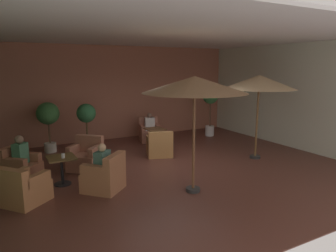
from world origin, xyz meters
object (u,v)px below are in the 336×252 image
patio_umbrella_tall_red (195,85)px  potted_tree_mid_left (48,117)px  armchair_front_left_south (86,157)px  armchair_front_left_west (20,168)px  armchair_front_right_east (159,146)px  cafe_table_front_left (62,165)px  patron_by_window (102,160)px  potted_tree_left_corner (210,103)px  armchair_front_left_north (24,189)px  iced_drink_cup (63,156)px  armchair_front_right_north (150,133)px  armchair_front_left_east (105,176)px  potted_tree_mid_right (87,121)px  cafe_table_front_right (155,133)px  patron_blue_shirt (150,123)px  patron_with_friend (20,151)px  patio_umbrella_center_beige (259,83)px

patio_umbrella_tall_red → potted_tree_mid_left: size_ratio=1.56×
armchair_front_left_south → potted_tree_mid_left: potted_tree_mid_left is taller
armchair_front_left_west → armchair_front_right_east: armchair_front_left_west is taller
cafe_table_front_left → armchair_front_right_east: (3.10, 1.03, -0.18)m
potted_tree_mid_left → patron_by_window: 3.99m
armchair_front_left_west → potted_tree_left_corner: potted_tree_left_corner is taller
armchair_front_left_north → iced_drink_cup: armchair_front_left_north is taller
armchair_front_right_north → patio_umbrella_tall_red: bearing=-103.8°
armchair_front_left_east → patio_umbrella_tall_red: 2.85m
potted_tree_left_corner → potted_tree_mid_left: size_ratio=1.16×
armchair_front_left_north → armchair_front_right_north: armchair_front_right_north is taller
armchair_front_right_east → iced_drink_cup: 3.31m
armchair_front_right_north → armchair_front_right_east: armchair_front_right_north is taller
armchair_front_left_east → armchair_front_left_west: bearing=135.9°
patio_umbrella_tall_red → potted_tree_mid_right: bearing=105.6°
armchair_front_left_east → cafe_table_front_right: size_ratio=1.61×
patron_blue_shirt → patron_by_window: size_ratio=0.99×
patron_with_friend → patron_blue_shirt: bearing=26.4°
cafe_table_front_right → iced_drink_cup: size_ratio=6.13×
potted_tree_mid_left → armchair_front_right_east: bearing=-35.4°
cafe_table_front_left → potted_tree_mid_right: 2.95m
armchair_front_left_east → cafe_table_front_right: (2.64, 2.84, 0.18)m
armchair_front_left_east → potted_tree_mid_left: potted_tree_mid_left is taller
patron_with_friend → cafe_table_front_right: bearing=16.8°
armchair_front_left_west → potted_tree_left_corner: (7.05, 1.90, 1.00)m
potted_tree_mid_left → patron_blue_shirt: 3.54m
patron_by_window → patron_with_friend: (-1.57, 1.52, 0.04)m
cafe_table_front_left → potted_tree_left_corner: bearing=23.2°
armchair_front_left_west → iced_drink_cup: armchair_front_left_west is taller
armchair_front_left_east → potted_tree_mid_right: 3.55m
cafe_table_front_left → armchair_front_right_north: bearing=39.2°
armchair_front_right_east → patron_by_window: 3.01m
iced_drink_cup → cafe_table_front_right: bearing=31.9°
armchair_front_left_east → cafe_table_front_left: bearing=133.1°
armchair_front_right_north → patio_umbrella_center_beige: size_ratio=0.36×
cafe_table_front_right → patron_by_window: bearing=-133.6°
patron_by_window → armchair_front_right_north: bearing=52.3°
armchair_front_right_north → patio_umbrella_tall_red: (-1.18, -4.83, 2.05)m
patio_umbrella_tall_red → armchair_front_left_east: bearing=150.0°
armchair_front_left_west → patron_with_friend: patron_with_friend is taller
armchair_front_left_south → patron_with_friend: bearing=-175.9°
cafe_table_front_left → potted_tree_mid_left: size_ratio=0.41×
armchair_front_right_north → iced_drink_cup: size_ratio=8.24×
cafe_table_front_right → patron_with_friend: patron_with_friend is taller
armchair_front_right_north → potted_tree_mid_right: (-2.42, -0.39, 0.71)m
potted_tree_mid_right → armchair_front_left_north: bearing=-122.5°
armchair_front_left_east → patio_umbrella_center_beige: 5.19m
patio_umbrella_tall_red → iced_drink_cup: (-2.47, 1.71, -1.64)m
armchair_front_left_east → potted_tree_mid_left: size_ratio=0.66×
potted_tree_mid_right → armchair_front_left_east: bearing=-98.0°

